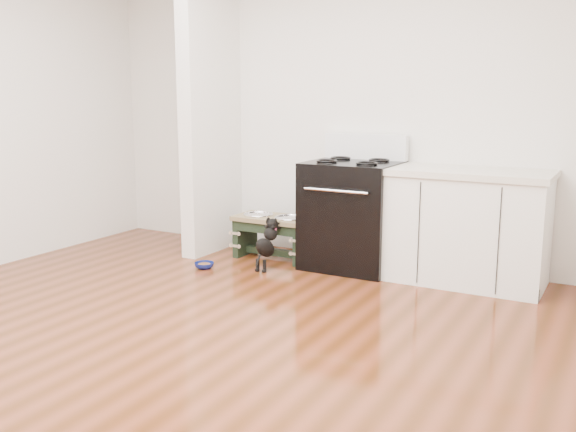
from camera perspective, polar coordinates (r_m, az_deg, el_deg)
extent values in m
plane|color=#4A230D|center=(4.01, -10.34, -11.24)|extent=(5.00, 5.00, 0.00)
plane|color=silver|center=(5.86, 4.96, 9.43)|extent=(5.00, 0.00, 5.00)
cube|color=silver|center=(6.10, -6.89, 9.45)|extent=(0.15, 0.80, 2.70)
cube|color=black|center=(5.55, 5.72, 0.07)|extent=(0.76, 0.65, 0.92)
cube|color=black|center=(5.28, 4.38, -1.13)|extent=(0.58, 0.02, 0.50)
cylinder|color=silver|center=(5.19, 4.25, 2.25)|extent=(0.56, 0.02, 0.02)
cube|color=white|center=(5.72, 6.92, 6.14)|extent=(0.76, 0.08, 0.22)
torus|color=black|center=(5.42, 3.47, 4.90)|extent=(0.18, 0.18, 0.02)
torus|color=black|center=(5.28, 7.01, 4.67)|extent=(0.18, 0.18, 0.02)
torus|color=black|center=(5.68, 4.69, 5.15)|extent=(0.18, 0.18, 0.02)
torus|color=black|center=(5.54, 8.10, 4.94)|extent=(0.18, 0.18, 0.02)
cube|color=white|center=(5.28, 15.64, -1.18)|extent=(1.20, 0.60, 0.86)
cube|color=#BCB5A0|center=(5.20, 15.90, 3.72)|extent=(1.24, 0.64, 0.05)
cube|color=black|center=(5.13, 14.74, -5.88)|extent=(1.20, 0.06, 0.10)
cube|color=black|center=(6.03, -3.83, -1.78)|extent=(0.06, 0.34, 0.35)
cube|color=black|center=(5.72, 1.47, -2.45)|extent=(0.06, 0.34, 0.35)
cube|color=black|center=(5.71, -2.04, -1.13)|extent=(0.57, 0.03, 0.09)
cube|color=black|center=(5.89, -1.24, -3.22)|extent=(0.57, 0.06, 0.06)
cube|color=brown|center=(5.82, -1.26, -0.23)|extent=(0.71, 0.38, 0.04)
cylinder|color=silver|center=(5.91, -2.65, -0.06)|extent=(0.24, 0.24, 0.04)
cylinder|color=silver|center=(5.74, 0.18, -0.37)|extent=(0.24, 0.24, 0.04)
torus|color=silver|center=(5.90, -2.66, 0.16)|extent=(0.28, 0.28, 0.02)
torus|color=silver|center=(5.74, 0.18, -0.14)|extent=(0.28, 0.28, 0.02)
cylinder|color=black|center=(5.48, -2.71, -4.38)|extent=(0.03, 0.03, 0.11)
cylinder|color=black|center=(5.45, -2.10, -4.47)|extent=(0.03, 0.03, 0.11)
sphere|color=black|center=(5.49, -2.76, -4.82)|extent=(0.04, 0.04, 0.04)
sphere|color=black|center=(5.45, -2.15, -4.92)|extent=(0.04, 0.04, 0.04)
ellipsoid|color=black|center=(5.49, -2.05, -2.83)|extent=(0.13, 0.29, 0.26)
sphere|color=black|center=(5.54, -1.56, -1.60)|extent=(0.12, 0.12, 0.12)
sphere|color=black|center=(5.55, -1.39, -0.74)|extent=(0.10, 0.10, 0.10)
sphere|color=black|center=(5.63, -1.33, -0.58)|extent=(0.04, 0.04, 0.04)
sphere|color=black|center=(5.60, -0.74, -0.65)|extent=(0.04, 0.04, 0.04)
cylinder|color=black|center=(5.41, -2.65, -3.93)|extent=(0.02, 0.08, 0.09)
torus|color=#D43E6F|center=(5.55, -1.46, -1.16)|extent=(0.10, 0.06, 0.09)
imported|color=navy|center=(5.61, -7.46, -4.39)|extent=(0.22, 0.22, 0.05)
cylinder|color=#522D17|center=(5.61, -7.46, -4.35)|extent=(0.11, 0.11, 0.02)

